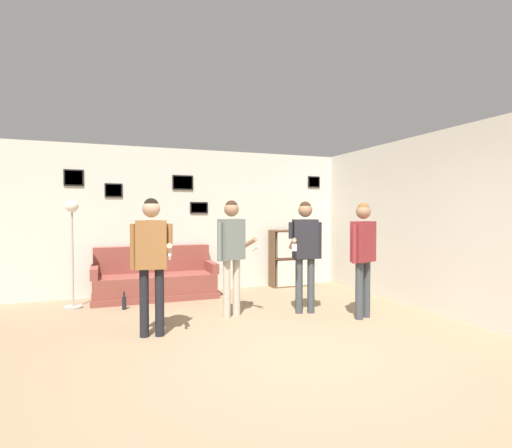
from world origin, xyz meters
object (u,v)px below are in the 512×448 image
object	(u,v)px
couch	(155,281)
floor_lamp	(72,234)
bottle_on_floor	(124,303)
person_player_foreground_left	(152,252)
bookshelf	(291,258)
person_spectator_near_bookshelf	(363,248)
person_player_foreground_center	(232,245)
person_watcher_holding_cup	(305,245)

from	to	relation	value
couch	floor_lamp	world-z (taller)	floor_lamp
bottle_on_floor	floor_lamp	bearing A→B (deg)	152.91
floor_lamp	person_player_foreground_left	world-z (taller)	floor_lamp
couch	bookshelf	size ratio (longest dim) A/B	1.83
floor_lamp	bottle_on_floor	bearing A→B (deg)	-27.09
person_spectator_near_bookshelf	bottle_on_floor	distance (m)	3.70
floor_lamp	person_player_foreground_center	xyz separation A→B (m)	(2.18, -1.37, -0.14)
floor_lamp	bottle_on_floor	xyz separation A→B (m)	(0.75, -0.38, -1.06)
couch	person_player_foreground_left	bearing A→B (deg)	-97.41
bookshelf	person_player_foreground_left	world-z (taller)	person_player_foreground_left
floor_lamp	person_player_foreground_left	size ratio (longest dim) A/B	1.01
person_player_foreground_left	person_spectator_near_bookshelf	distance (m)	2.90
floor_lamp	person_player_foreground_center	size ratio (longest dim) A/B	1.01
person_player_foreground_center	bottle_on_floor	distance (m)	1.97
bookshelf	person_player_foreground_center	bearing A→B (deg)	-134.37
couch	bottle_on_floor	world-z (taller)	couch
couch	floor_lamp	bearing A→B (deg)	-166.40
floor_lamp	person_spectator_near_bookshelf	world-z (taller)	floor_lamp
couch	person_spectator_near_bookshelf	bearing A→B (deg)	-42.93
person_watcher_holding_cup	person_spectator_near_bookshelf	distance (m)	0.84
person_watcher_holding_cup	bottle_on_floor	distance (m)	2.93
person_player_foreground_left	person_player_foreground_center	size ratio (longest dim) A/B	1.00
floor_lamp	person_player_foreground_center	world-z (taller)	floor_lamp
person_spectator_near_bookshelf	bottle_on_floor	world-z (taller)	person_spectator_near_bookshelf
person_spectator_near_bookshelf	bottle_on_floor	size ratio (longest dim) A/B	5.97
couch	bookshelf	bearing A→B (deg)	4.09
person_watcher_holding_cup	person_player_foreground_center	bearing A→B (deg)	170.16
person_watcher_holding_cup	bottle_on_floor	bearing A→B (deg)	154.95
person_player_foreground_center	person_spectator_near_bookshelf	xyz separation A→B (m)	(1.72, -0.74, -0.03)
couch	person_watcher_holding_cup	distance (m)	2.81
couch	floor_lamp	distance (m)	1.59
person_watcher_holding_cup	bottle_on_floor	size ratio (longest dim) A/B	6.06
bookshelf	person_player_foreground_left	size ratio (longest dim) A/B	0.69
person_player_foreground_center	bookshelf	bearing A→B (deg)	45.63
person_watcher_holding_cup	bottle_on_floor	xyz separation A→B (m)	(-2.52, 1.18, -0.91)
person_player_foreground_left	floor_lamp	bearing A→B (deg)	117.68
floor_lamp	couch	bearing A→B (deg)	13.60
person_player_foreground_left	bookshelf	bearing A→B (deg)	38.83
person_player_foreground_left	person_player_foreground_center	xyz separation A→B (m)	(1.18, 0.55, 0.00)
bookshelf	bottle_on_floor	world-z (taller)	bookshelf
bookshelf	person_spectator_near_bookshelf	world-z (taller)	person_spectator_near_bookshelf
bookshelf	floor_lamp	size ratio (longest dim) A/B	0.68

